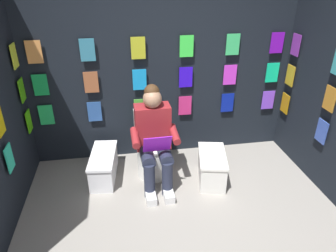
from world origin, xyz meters
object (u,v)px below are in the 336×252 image
Objects in this scene: person_reading at (154,138)px; comic_longbox_near at (104,166)px; toilet at (152,148)px; comic_longbox_far at (212,167)px.

person_reading reaches higher than comic_longbox_near.
toilet is 0.35m from person_reading.
person_reading reaches higher than comic_longbox_far.
person_reading is at bearing 168.82° from comic_longbox_near.
comic_longbox_far is at bearing 155.06° from toilet.
comic_longbox_far is at bearing 172.58° from person_reading.
person_reading is 1.84× the size of comic_longbox_far.
comic_longbox_near is (0.60, 0.04, -0.16)m from toilet.
comic_longbox_near is 1.31m from comic_longbox_far.
person_reading is (-0.00, 0.23, 0.27)m from toilet.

